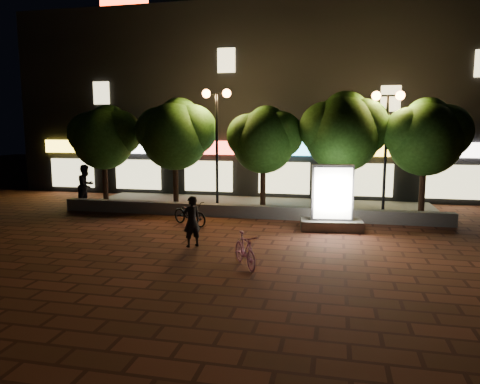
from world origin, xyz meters
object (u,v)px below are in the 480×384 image
(street_lamp_left, at_px, (217,118))
(tree_right, at_px, (344,129))
(street_lamp_right, at_px, (387,121))
(ad_kiosk, at_px, (332,204))
(tree_far_left, at_px, (105,135))
(pedestrian, at_px, (86,186))
(tree_left, at_px, (176,132))
(scooter_pink, at_px, (245,250))
(tree_mid, at_px, (265,138))
(rider, at_px, (192,221))
(scooter_parked, at_px, (190,213))
(tree_far_right, at_px, (427,134))

(street_lamp_left, bearing_deg, tree_right, 2.81)
(street_lamp_right, relative_size, ad_kiosk, 2.13)
(tree_far_left, xyz_separation_m, pedestrian, (-0.51, -0.96, -2.26))
(tree_right, bearing_deg, street_lamp_left, -177.19)
(street_lamp_right, xyz_separation_m, pedestrian, (-12.96, -0.70, -2.86))
(tree_right, relative_size, ad_kiosk, 2.16)
(tree_left, xyz_separation_m, scooter_pink, (4.76, -7.84, -2.99))
(tree_right, bearing_deg, pedestrian, -175.14)
(street_lamp_left, bearing_deg, scooter_pink, -69.61)
(tree_right, relative_size, street_lamp_left, 0.98)
(tree_mid, xyz_separation_m, street_lamp_right, (4.95, -0.26, 0.68))
(street_lamp_right, height_order, pedestrian, street_lamp_right)
(rider, height_order, pedestrian, pedestrian)
(tree_right, xyz_separation_m, rider, (-4.54, -6.21, -2.78))
(tree_far_left, bearing_deg, scooter_parked, -32.73)
(tree_far_right, height_order, scooter_parked, tree_far_right)
(ad_kiosk, bearing_deg, tree_far_left, 164.17)
(ad_kiosk, distance_m, scooter_pink, 5.36)
(street_lamp_left, distance_m, scooter_pink, 8.84)
(pedestrian, bearing_deg, rider, -120.10)
(pedestrian, bearing_deg, tree_far_right, -78.55)
(tree_right, distance_m, ad_kiosk, 3.97)
(tree_left, relative_size, tree_far_right, 1.03)
(tree_right, distance_m, pedestrian, 11.64)
(tree_mid, distance_m, street_lamp_right, 5.00)
(scooter_parked, bearing_deg, tree_right, -28.97)
(scooter_pink, bearing_deg, tree_left, 89.90)
(tree_far_right, bearing_deg, street_lamp_right, -170.39)
(scooter_parked, bearing_deg, pedestrian, 97.37)
(tree_far_left, relative_size, pedestrian, 2.42)
(tree_far_left, distance_m, scooter_parked, 6.83)
(tree_mid, height_order, tree_right, tree_right)
(street_lamp_left, bearing_deg, ad_kiosk, -28.42)
(ad_kiosk, height_order, rider, ad_kiosk)
(street_lamp_right, xyz_separation_m, scooter_parked, (-7.23, -3.09, -3.44))
(tree_left, relative_size, tree_right, 0.97)
(scooter_parked, bearing_deg, rider, -129.94)
(tree_left, bearing_deg, scooter_parked, -62.88)
(street_lamp_right, bearing_deg, pedestrian, -176.91)
(street_lamp_left, distance_m, rider, 6.82)
(tree_left, height_order, scooter_pink, tree_left)
(pedestrian, bearing_deg, scooter_pink, -120.44)
(tree_far_left, distance_m, tree_right, 10.81)
(tree_left, distance_m, street_lamp_left, 2.05)
(scooter_pink, height_order, pedestrian, pedestrian)
(scooter_pink, relative_size, scooter_parked, 0.87)
(street_lamp_left, xyz_separation_m, rider, (0.82, -5.95, -3.24))
(tree_far_left, relative_size, street_lamp_right, 0.93)
(ad_kiosk, xyz_separation_m, rider, (-4.16, -3.26, -0.16))
(tree_right, xyz_separation_m, scooter_pink, (-2.54, -7.84, -3.11))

